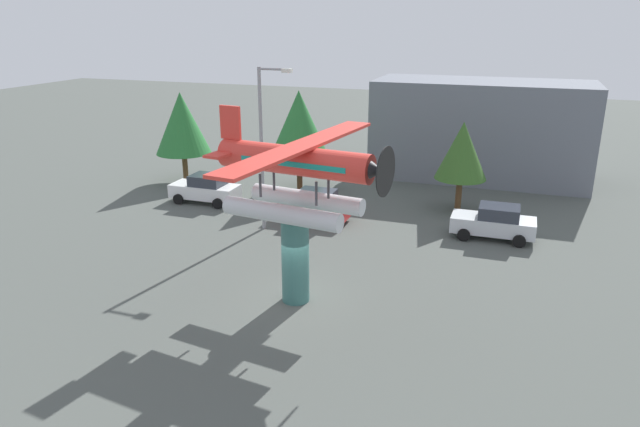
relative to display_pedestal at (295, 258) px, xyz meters
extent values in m
plane|color=#4C514C|center=(0.00, 0.00, -1.82)|extent=(140.00, 140.00, 0.00)
cylinder|color=#386B66|center=(0.00, 0.00, 0.00)|extent=(1.10, 1.10, 3.65)
cylinder|color=silver|center=(-0.14, -0.99, 2.17)|extent=(4.85, 1.35, 0.70)
cylinder|color=#333338|center=(1.12, -0.66, 2.97)|extent=(0.11, 0.11, 0.90)
cylinder|color=#333338|center=(-1.26, -0.33, 2.97)|extent=(0.11, 0.11, 0.90)
cylinder|color=silver|center=(0.14, 0.99, 2.17)|extent=(4.85, 1.35, 0.70)
cylinder|color=#333338|center=(1.26, 0.33, 2.97)|extent=(0.11, 0.11, 0.90)
cylinder|color=#333338|center=(-1.12, 0.66, 2.97)|extent=(0.11, 0.11, 0.90)
cylinder|color=red|center=(0.00, 0.00, 3.97)|extent=(6.29, 1.94, 1.10)
cube|color=teal|center=(0.20, -0.03, 3.97)|extent=(4.46, 1.73, 0.20)
cone|color=#262628|center=(3.22, -0.45, 3.97)|extent=(0.81, 0.97, 0.88)
cylinder|color=black|center=(3.62, -0.50, 3.97)|extent=(0.29, 1.79, 1.80)
cube|color=red|center=(0.40, -0.05, 4.58)|extent=(2.52, 10.45, 0.12)
cube|color=red|center=(-2.77, 0.38, 4.07)|extent=(1.08, 2.87, 0.10)
cube|color=red|center=(-2.77, 0.38, 5.17)|extent=(0.91, 0.24, 1.30)
cube|color=white|center=(-10.02, 10.34, -1.10)|extent=(4.20, 1.70, 0.80)
cube|color=#2D333D|center=(-9.77, 10.34, -0.38)|extent=(2.00, 1.56, 0.64)
cylinder|color=black|center=(-11.37, 11.24, -1.50)|extent=(0.64, 0.22, 0.64)
cylinder|color=black|center=(-11.37, 9.44, -1.50)|extent=(0.64, 0.22, 0.64)
cylinder|color=black|center=(-8.67, 11.24, -1.50)|extent=(0.64, 0.22, 0.64)
cylinder|color=black|center=(-8.67, 9.44, -1.50)|extent=(0.64, 0.22, 0.64)
cube|color=red|center=(-2.63, 9.36, -1.10)|extent=(4.20, 1.70, 0.80)
cube|color=#2D333D|center=(-2.38, 9.36, -0.38)|extent=(2.00, 1.56, 0.64)
cylinder|color=black|center=(-3.98, 10.26, -1.50)|extent=(0.64, 0.22, 0.64)
cylinder|color=black|center=(-3.98, 8.46, -1.50)|extent=(0.64, 0.22, 0.64)
cylinder|color=black|center=(-1.28, 10.26, -1.50)|extent=(0.64, 0.22, 0.64)
cylinder|color=black|center=(-1.28, 8.46, -1.50)|extent=(0.64, 0.22, 0.64)
cube|color=silver|center=(7.09, 9.78, -1.10)|extent=(4.20, 1.70, 0.80)
cube|color=#2D333D|center=(7.34, 9.78, -0.38)|extent=(2.00, 1.56, 0.64)
cylinder|color=black|center=(5.74, 10.68, -1.50)|extent=(0.64, 0.22, 0.64)
cylinder|color=black|center=(5.74, 8.88, -1.50)|extent=(0.64, 0.22, 0.64)
cylinder|color=black|center=(8.44, 10.68, -1.50)|extent=(0.64, 0.22, 0.64)
cylinder|color=black|center=(8.44, 8.88, -1.50)|extent=(0.64, 0.22, 0.64)
cylinder|color=gray|center=(-4.66, 7.23, 2.45)|extent=(0.18, 0.18, 8.54)
cylinder|color=gray|center=(-3.86, 7.23, 6.61)|extent=(1.60, 0.12, 0.12)
cube|color=silver|center=(-3.16, 7.23, 6.56)|extent=(0.50, 0.28, 0.20)
cube|color=slate|center=(5.32, 22.00, 1.55)|extent=(14.63, 6.19, 6.75)
cylinder|color=brown|center=(-13.66, 14.06, -0.80)|extent=(0.36, 0.36, 2.04)
cone|color=#287033|center=(-13.66, 14.06, 2.27)|extent=(3.70, 3.70, 4.11)
cylinder|color=brown|center=(-5.26, 14.23, -0.84)|extent=(0.36, 0.36, 1.98)
cone|color=#287033|center=(-5.26, 14.23, 2.46)|extent=(4.15, 4.15, 4.61)
cylinder|color=brown|center=(4.90, 13.72, -0.84)|extent=(0.36, 0.36, 1.98)
cone|color=#335B23|center=(4.90, 13.72, 1.80)|extent=(2.97, 2.97, 3.30)
camera|label=1|loc=(7.80, -19.62, 9.07)|focal=32.52mm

